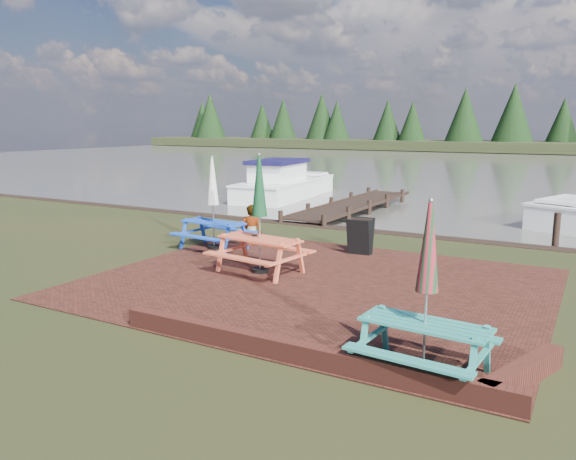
# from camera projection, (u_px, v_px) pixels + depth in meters

# --- Properties ---
(ground) EXTENTS (120.00, 120.00, 0.00)m
(ground) POSITION_uv_depth(u_px,v_px,m) (292.00, 297.00, 10.67)
(ground) COLOR black
(ground) RESTS_ON ground
(paving) EXTENTS (9.00, 7.50, 0.02)m
(paving) POSITION_uv_depth(u_px,v_px,m) (315.00, 284.00, 11.53)
(paving) COLOR #331810
(paving) RESTS_ON ground
(brick_wall) EXTENTS (6.21, 1.79, 0.30)m
(brick_wall) POSITION_uv_depth(u_px,v_px,m) (345.00, 357.00, 7.54)
(brick_wall) COLOR #4C1E16
(brick_wall) RESTS_ON ground
(water) EXTENTS (120.00, 60.00, 0.02)m
(water) POSITION_uv_depth(u_px,v_px,m) (528.00, 168.00, 42.37)
(water) COLOR #46433C
(water) RESTS_ON ground
(far_treeline) EXTENTS (120.00, 10.00, 8.10)m
(far_treeline) POSITION_uv_depth(u_px,v_px,m) (560.00, 124.00, 66.61)
(far_treeline) COLOR black
(far_treeline) RESTS_ON ground
(picnic_table_teal) EXTENTS (1.76, 1.59, 2.30)m
(picnic_table_teal) POSITION_uv_depth(u_px,v_px,m) (426.00, 315.00, 7.25)
(picnic_table_teal) COLOR #288176
(picnic_table_teal) RESTS_ON ground
(picnic_table_red) EXTENTS (2.07, 1.89, 2.60)m
(picnic_table_red) POSITION_uv_depth(u_px,v_px,m) (260.00, 232.00, 12.23)
(picnic_table_red) COLOR #E25D3A
(picnic_table_red) RESTS_ON ground
(picnic_table_blue) EXTENTS (1.89, 1.72, 2.41)m
(picnic_table_blue) POSITION_uv_depth(u_px,v_px,m) (213.00, 217.00, 14.60)
(picnic_table_blue) COLOR blue
(picnic_table_blue) RESTS_ON ground
(chalkboard) EXTENTS (0.59, 0.59, 0.92)m
(chalkboard) POSITION_uv_depth(u_px,v_px,m) (360.00, 236.00, 14.02)
(chalkboard) COLOR black
(chalkboard) RESTS_ON ground
(jetty) EXTENTS (1.76, 9.08, 1.00)m
(jetty) POSITION_uv_depth(u_px,v_px,m) (353.00, 205.00, 21.99)
(jetty) COLOR black
(jetty) RESTS_ON ground
(boat_jetty) EXTENTS (3.00, 7.13, 2.01)m
(boat_jetty) POSITION_uv_depth(u_px,v_px,m) (284.00, 185.00, 26.33)
(boat_jetty) COLOR white
(boat_jetty) RESTS_ON ground
(person) EXTENTS (0.75, 0.64, 1.75)m
(person) POSITION_uv_depth(u_px,v_px,m) (251.00, 205.00, 16.60)
(person) COLOR gray
(person) RESTS_ON ground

